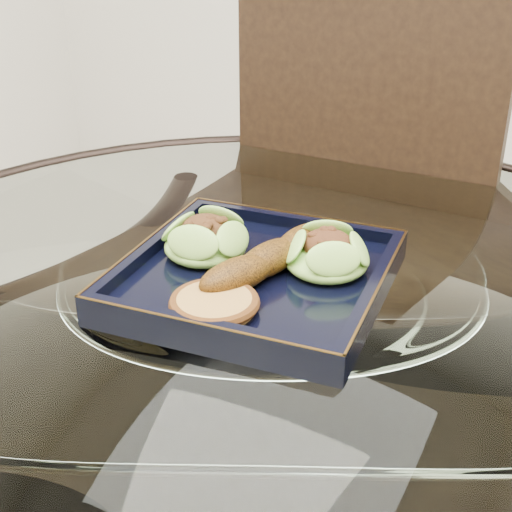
% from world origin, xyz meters
% --- Properties ---
extents(dining_table, '(1.13, 1.13, 0.77)m').
position_xyz_m(dining_table, '(-0.00, -0.00, 0.60)').
color(dining_table, white).
rests_on(dining_table, ground).
extents(dining_chair, '(0.45, 0.45, 1.03)m').
position_xyz_m(dining_chair, '(-0.06, 0.34, 0.58)').
color(dining_chair, black).
rests_on(dining_chair, ground).
extents(navy_plate, '(0.29, 0.29, 0.02)m').
position_xyz_m(navy_plate, '(-0.03, 0.02, 0.77)').
color(navy_plate, black).
rests_on(navy_plate, dining_table).
extents(lettuce_wrap_left, '(0.12, 0.12, 0.03)m').
position_xyz_m(lettuce_wrap_left, '(-0.09, 0.03, 0.80)').
color(lettuce_wrap_left, '#59982C').
rests_on(lettuce_wrap_left, navy_plate).
extents(lettuce_wrap_right, '(0.09, 0.09, 0.03)m').
position_xyz_m(lettuce_wrap_right, '(0.04, 0.06, 0.80)').
color(lettuce_wrap_right, '#5EA530').
rests_on(lettuce_wrap_right, navy_plate).
extents(roasted_plantain, '(0.09, 0.19, 0.03)m').
position_xyz_m(roasted_plantain, '(-0.01, 0.02, 0.80)').
color(roasted_plantain, '#5E3509').
rests_on(roasted_plantain, navy_plate).
extents(crumb_patty, '(0.09, 0.09, 0.01)m').
position_xyz_m(crumb_patty, '(-0.03, -0.07, 0.79)').
color(crumb_patty, '#B5863C').
rests_on(crumb_patty, navy_plate).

